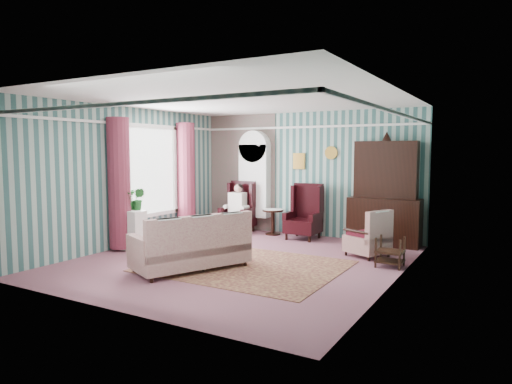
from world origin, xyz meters
The scene contains 17 objects.
floor centered at (0.00, 0.00, 0.00)m, with size 6.00×6.00×0.00m, color #844C5B.
room_shell centered at (-0.62, 0.18, 2.01)m, with size 5.53×6.02×2.91m.
bookcase centered at (-1.35, 2.84, 1.12)m, with size 0.80×0.28×2.24m, color white.
dresser_hutch centered at (1.90, 2.72, 1.18)m, with size 1.50×0.56×2.36m, color black.
wingback_left centered at (-1.60, 2.45, 0.62)m, with size 0.76×0.80×1.25m, color black.
wingback_right centered at (0.15, 2.45, 0.62)m, with size 0.76×0.80×1.25m, color black.
seated_woman centered at (-1.60, 2.45, 0.59)m, with size 0.44×0.40×1.18m, color white, non-canonical shape.
round_side_table centered at (-0.70, 2.60, 0.30)m, with size 0.50×0.50×0.60m, color black.
nest_table centered at (2.47, 0.90, 0.27)m, with size 0.45×0.38×0.54m, color black.
plant_stand centered at (-2.40, -0.30, 0.40)m, with size 0.55×0.35×0.80m, color white.
rug centered at (0.30, -0.30, 0.01)m, with size 3.20×2.60×0.01m, color #44161C.
sofa centered at (-0.40, -0.93, 0.53)m, with size 1.94×0.96×1.06m, color beige.
floral_armchair centered at (1.90, 1.50, 0.53)m, with size 0.74×0.83×1.06m, color #C2B797.
coffee_table centered at (-0.55, -0.76, 0.22)m, with size 0.94×0.52×0.44m, color black.
potted_plant_a centered at (-2.45, -0.35, 0.99)m, with size 0.34×0.30×0.38m, color #1C5A1C.
potted_plant_b centered at (-2.31, -0.18, 1.02)m, with size 0.25×0.20×0.45m, color #234B17.
potted_plant_c centered at (-2.49, -0.22, 1.01)m, with size 0.23×0.23×0.41m, color #1A4816.
Camera 1 is at (4.31, -6.93, 1.99)m, focal length 32.00 mm.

